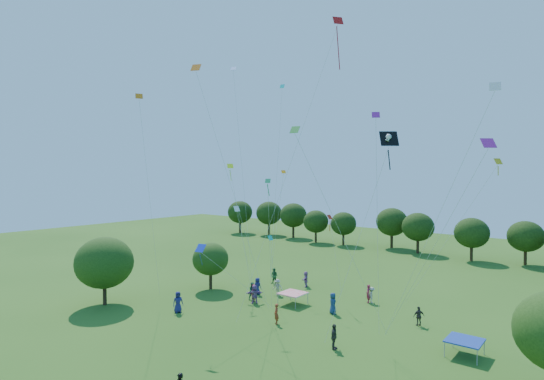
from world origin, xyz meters
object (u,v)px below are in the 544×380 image
Objects in this scene: pirate_kite at (387,144)px; red_high_kite at (320,78)px; near_tree_north at (211,259)px; tent_red_stripe at (293,293)px; tent_blue at (465,341)px; near_tree_west at (104,263)px.

pirate_kite is 0.60× the size of red_high_kite.
near_tree_north is 25.80m from pirate_kite.
near_tree_north is at bearing 162.89° from pirate_kite.
near_tree_north is 10.23m from tent_red_stripe.
tent_red_stripe is 0.16× the size of pirate_kite.
pirate_kite is at bearing -17.11° from near_tree_north.
red_high_kite is (-6.03, 2.22, 5.10)m from pirate_kite.
tent_blue is 0.16× the size of pirate_kite.
red_high_kite reaches higher than pirate_kite.
near_tree_west is 0.29× the size of red_high_kite.
tent_red_stripe and tent_blue have the same top height.
pirate_kite is at bearing -20.25° from red_high_kite.
pirate_kite is (12.50, -7.97, 12.87)m from tent_red_stripe.
tent_red_stripe is (13.72, 10.95, -2.91)m from near_tree_west.
near_tree_north is at bearing 177.62° from tent_blue.
near_tree_north is at bearing 69.06° from near_tree_west.
tent_red_stripe is 19.64m from pirate_kite.
red_high_kite is (16.41, -4.68, 15.81)m from near_tree_north.
red_high_kite is (20.19, 5.20, 15.07)m from near_tree_west.
near_tree_north is (3.78, 9.88, -0.74)m from near_tree_west.
tent_blue is at bearing -2.38° from near_tree_north.
pirate_kite reaches higher than near_tree_west.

